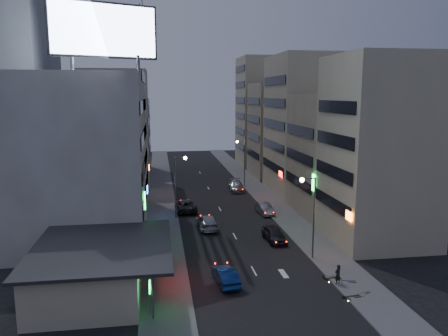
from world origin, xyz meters
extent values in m
plane|color=black|center=(0.00, 0.00, 0.00)|extent=(180.00, 180.00, 0.00)
cube|color=#4C4C4F|center=(-8.00, 30.00, 0.06)|extent=(4.00, 120.00, 0.12)
cube|color=#4C4C4F|center=(8.00, 30.00, 0.06)|extent=(4.00, 120.00, 0.12)
cube|color=#B1A68A|center=(-14.00, 2.00, 1.80)|extent=(8.00, 12.00, 3.60)
cube|color=black|center=(-13.00, 2.00, 3.75)|extent=(11.00, 13.00, 0.25)
cube|color=black|center=(-8.90, 2.00, 3.10)|extent=(0.12, 4.00, 0.90)
cube|color=#FF1E14|center=(-8.82, 2.00, 3.10)|extent=(0.04, 3.70, 0.70)
cube|color=#BBBBB6|center=(-17.00, 20.00, 9.00)|extent=(14.00, 24.00, 18.00)
cube|color=gray|center=(-26.00, 23.00, 17.00)|extent=(10.00, 14.00, 34.00)
cube|color=#B1A68A|center=(15.00, 10.50, 10.00)|extent=(10.00, 11.00, 20.00)
cube|color=tan|center=(15.50, 22.00, 8.00)|extent=(11.00, 12.00, 16.00)
cube|color=#B1A68A|center=(15.00, 35.00, 11.00)|extent=(10.00, 14.00, 22.00)
cube|color=#BBBBB6|center=(-15.50, 45.00, 10.00)|extent=(11.00, 10.00, 20.00)
cube|color=gray|center=(-16.00, 58.00, 7.50)|extent=(12.00, 10.00, 15.00)
cube|color=tan|center=(15.50, 50.00, 9.00)|extent=(11.00, 12.00, 18.00)
cube|color=#B1A68A|center=(16.00, 64.00, 12.00)|extent=(12.00, 12.00, 24.00)
cylinder|color=#595B60|center=(-16.00, 10.00, 18.75)|extent=(0.30, 0.30, 1.50)
cylinder|color=#595B60|center=(-10.00, 10.00, 18.75)|extent=(0.30, 0.30, 1.50)
cube|color=black|center=(-13.00, 10.00, 21.70)|extent=(9.52, 3.75, 5.00)
cube|color=#B5CAF2|center=(-12.92, 9.79, 21.70)|extent=(9.04, 3.34, 4.60)
cylinder|color=#595B60|center=(6.30, 6.00, 4.12)|extent=(0.16, 0.16, 8.00)
cylinder|color=#595B60|center=(5.60, 6.00, 8.02)|extent=(1.40, 0.10, 0.10)
sphere|color=#FFD88C|center=(5.00, 6.00, 7.92)|extent=(0.44, 0.44, 0.44)
cylinder|color=#595B60|center=(-6.30, 22.00, 4.12)|extent=(0.16, 0.16, 8.00)
cylinder|color=#595B60|center=(-5.60, 22.00, 8.02)|extent=(1.40, 0.10, 0.10)
sphere|color=#FFD88C|center=(-5.00, 22.00, 7.92)|extent=(0.44, 0.44, 0.44)
cylinder|color=#595B60|center=(6.30, 40.00, 4.12)|extent=(0.16, 0.16, 8.00)
cylinder|color=#595B60|center=(5.60, 40.00, 8.02)|extent=(1.40, 0.10, 0.10)
sphere|color=#FFD88C|center=(5.00, 40.00, 7.92)|extent=(0.44, 0.44, 0.44)
imported|color=#2A292F|center=(3.98, 11.69, 0.79)|extent=(2.14, 4.75, 1.58)
imported|color=#9B9EA3|center=(5.60, 22.64, 0.73)|extent=(1.97, 4.58, 1.47)
imported|color=#242429|center=(-4.81, 25.60, 0.81)|extent=(2.92, 5.91, 1.61)
imported|color=#95989D|center=(4.37, 37.29, 0.83)|extent=(2.79, 5.87, 1.65)
imported|color=navy|center=(-2.97, 1.67, 0.73)|extent=(1.97, 4.54, 1.45)
imported|color=#9DA1A5|center=(-2.74, 17.34, 0.80)|extent=(2.38, 5.56, 1.60)
imported|color=black|center=(6.30, -0.03, 0.98)|extent=(0.74, 0.64, 1.72)
camera|label=1|loc=(-8.34, -32.77, 15.90)|focal=35.00mm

